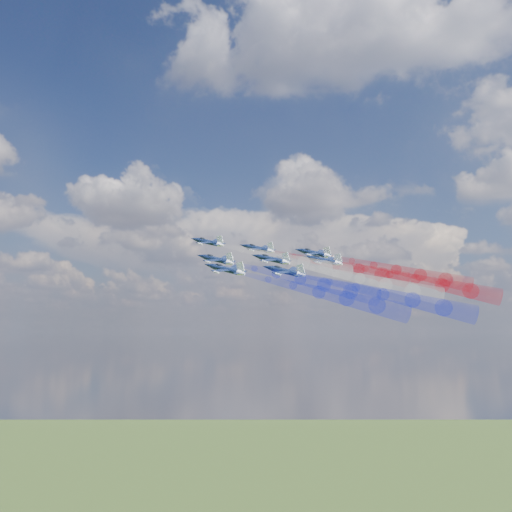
% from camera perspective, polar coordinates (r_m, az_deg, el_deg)
% --- Properties ---
extents(jet_lead, '(13.93, 12.07, 7.82)m').
position_cam_1_polar(jet_lead, '(151.72, -4.72, 1.37)').
color(jet_lead, black).
extents(trail_lead, '(35.24, 13.39, 13.34)m').
position_cam_1_polar(trail_lead, '(138.80, 2.57, -0.20)').
color(trail_lead, white).
extents(jet_inner_left, '(13.93, 12.07, 7.82)m').
position_cam_1_polar(jet_inner_left, '(136.86, -3.90, -0.34)').
color(jet_inner_left, black).
extents(trail_inner_left, '(35.24, 13.39, 13.34)m').
position_cam_1_polar(trail_inner_left, '(124.50, 4.33, -2.27)').
color(trail_inner_left, '#1A27E4').
extents(jet_inner_right, '(13.93, 12.07, 7.82)m').
position_cam_1_polar(jet_inner_right, '(152.05, 0.21, 0.74)').
color(jet_inner_right, black).
extents(trail_inner_right, '(35.24, 13.39, 13.34)m').
position_cam_1_polar(trail_inner_right, '(140.88, 7.85, -0.87)').
color(trail_inner_right, red).
extents(jet_outer_left, '(13.93, 12.07, 7.82)m').
position_cam_1_polar(jet_outer_left, '(124.76, -2.98, -1.31)').
color(jet_outer_left, black).
extents(trail_outer_left, '(35.24, 13.39, 13.34)m').
position_cam_1_polar(trail_outer_left, '(112.94, 6.22, -3.53)').
color(trail_outer_left, '#1A27E4').
extents(jet_center_third, '(13.93, 12.07, 7.82)m').
position_cam_1_polar(jet_center_third, '(137.97, 1.57, -0.32)').
color(jet_center_third, black).
extents(trail_center_third, '(35.24, 13.39, 13.34)m').
position_cam_1_polar(trail_center_third, '(127.51, 10.16, -2.19)').
color(trail_center_third, white).
extents(jet_outer_right, '(13.93, 12.07, 7.82)m').
position_cam_1_polar(jet_outer_right, '(153.86, 5.72, 0.30)').
color(jet_outer_right, black).
extents(trail_outer_right, '(35.24, 13.39, 13.34)m').
position_cam_1_polar(trail_outer_right, '(144.69, 13.61, -1.31)').
color(trail_outer_right, red).
extents(jet_rear_left, '(13.93, 12.07, 7.82)m').
position_cam_1_polar(jet_rear_left, '(126.79, 2.87, -1.50)').
color(jet_rear_left, black).
extents(trail_rear_left, '(35.24, 13.39, 13.34)m').
position_cam_1_polar(trail_rear_left, '(117.04, 12.38, -3.64)').
color(trail_rear_left, '#1A27E4').
extents(jet_rear_right, '(13.93, 12.07, 7.82)m').
position_cam_1_polar(jet_rear_right, '(140.49, 6.64, -0.42)').
color(jet_rear_right, black).
extents(trail_rear_right, '(35.24, 13.39, 13.34)m').
position_cam_1_polar(trail_rear_right, '(131.86, 15.38, -2.23)').
color(trail_rear_right, red).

